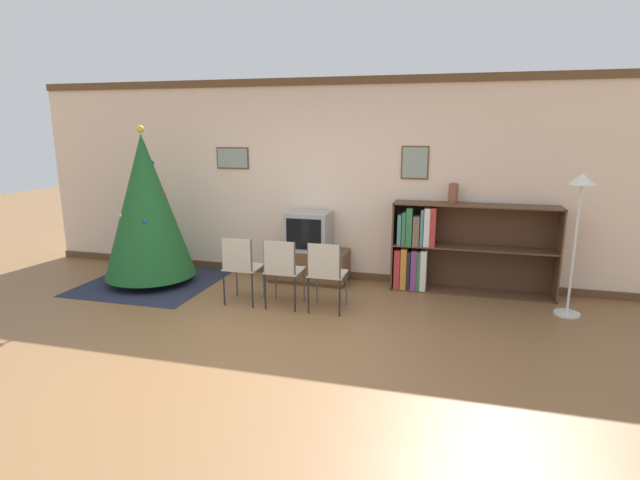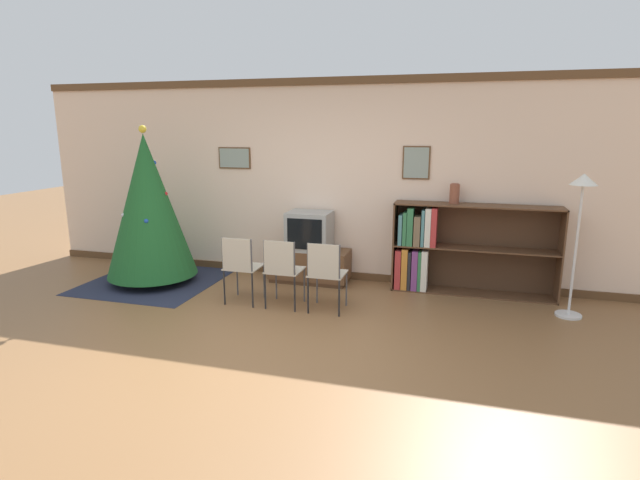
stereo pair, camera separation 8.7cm
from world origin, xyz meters
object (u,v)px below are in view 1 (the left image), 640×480
(folding_chair_center, at_px, (282,269))
(vase, at_px, (453,193))
(television, at_px, (308,231))
(christmas_tree, at_px, (146,206))
(bookshelf, at_px, (441,248))
(folding_chair_right, at_px, (326,272))
(tv_console, at_px, (309,265))
(folding_chair_left, at_px, (241,266))
(standing_lamp, at_px, (579,208))

(folding_chair_center, bearing_deg, vase, 32.77)
(television, bearing_deg, christmas_tree, -163.50)
(christmas_tree, xyz_separation_m, television, (2.04, 0.61, -0.34))
(christmas_tree, bearing_deg, bookshelf, 10.10)
(television, height_order, vase, vase)
(folding_chair_right, relative_size, vase, 3.30)
(tv_console, distance_m, folding_chair_center, 1.10)
(christmas_tree, xyz_separation_m, vase, (3.89, 0.72, 0.22))
(folding_chair_center, relative_size, folding_chair_right, 1.00)
(television, distance_m, folding_chair_right, 1.21)
(tv_console, xyz_separation_m, folding_chair_left, (-0.52, -1.08, 0.25))
(folding_chair_left, relative_size, standing_lamp, 0.52)
(folding_chair_left, bearing_deg, folding_chair_right, 0.00)
(folding_chair_right, xyz_separation_m, vase, (1.33, 1.19, 0.79))
(tv_console, height_order, standing_lamp, standing_lamp)
(television, distance_m, folding_chair_left, 1.21)
(television, distance_m, folding_chair_center, 1.10)
(folding_chair_left, bearing_deg, television, 64.20)
(folding_chair_center, bearing_deg, bookshelf, 33.30)
(bookshelf, bearing_deg, christmas_tree, -169.90)
(folding_chair_left, xyz_separation_m, vase, (2.37, 1.19, 0.79))
(folding_chair_left, bearing_deg, folding_chair_center, 0.00)
(television, xyz_separation_m, bookshelf, (1.74, 0.07, -0.15))
(television, relative_size, folding_chair_center, 0.70)
(vase, xyz_separation_m, standing_lamp, (1.31, -0.57, -0.04))
(folding_chair_center, height_order, bookshelf, bookshelf)
(television, height_order, folding_chair_center, television)
(folding_chair_left, relative_size, bookshelf, 0.41)
(tv_console, xyz_separation_m, standing_lamp, (3.16, -0.45, 1.00))
(christmas_tree, distance_m, bookshelf, 3.87)
(tv_console, bearing_deg, television, -90.00)
(tv_console, bearing_deg, folding_chair_right, -64.26)
(television, xyz_separation_m, folding_chair_center, (0.00, -1.07, -0.23))
(folding_chair_right, bearing_deg, folding_chair_left, 180.00)
(bookshelf, height_order, vase, vase)
(vase, bearing_deg, folding_chair_left, -153.32)
(christmas_tree, distance_m, folding_chair_left, 1.70)
(bookshelf, bearing_deg, folding_chair_left, -153.17)
(christmas_tree, bearing_deg, tv_console, 16.57)
(television, relative_size, bookshelf, 0.29)
(folding_chair_right, bearing_deg, folding_chair_center, 180.00)
(folding_chair_center, xyz_separation_m, standing_lamp, (3.16, 0.62, 0.75))
(tv_console, distance_m, bookshelf, 1.77)
(folding_chair_right, distance_m, vase, 1.95)
(folding_chair_center, height_order, vase, vase)
(folding_chair_right, bearing_deg, vase, 41.82)
(folding_chair_center, bearing_deg, folding_chair_right, 0.00)
(bookshelf, bearing_deg, folding_chair_center, -146.70)
(folding_chair_center, bearing_deg, folding_chair_left, 180.00)
(television, height_order, standing_lamp, standing_lamp)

